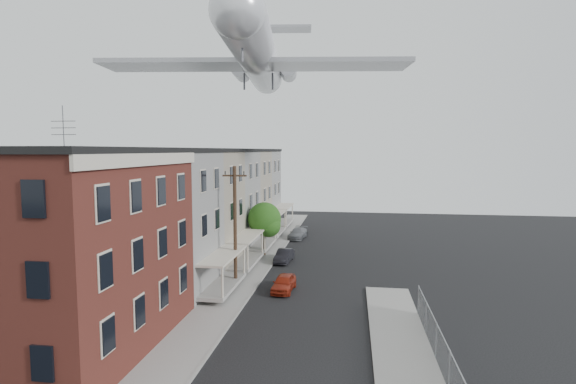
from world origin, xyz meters
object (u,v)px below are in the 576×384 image
Objects in this scene: street_tree at (266,221)px; car_near at (284,283)px; car_mid at (284,256)px; airplane at (258,57)px; car_far at (298,233)px; utility_pole at (235,225)px.

car_near is (3.36, -10.36, -2.85)m from street_tree.
car_mid is 17.52m from airplane.
airplane is at bearing -86.41° from street_tree.
airplane is (-1.83, -2.34, 17.27)m from car_mid.
car_near is 0.99× the size of car_mid.
airplane reaches higher than car_mid.
airplane is (-1.74, -13.33, 17.25)m from car_far.
street_tree is at bearing 141.00° from car_mid.
street_tree is at bearing -95.66° from car_far.
street_tree is at bearing 88.11° from utility_pole.
car_near is at bearing -72.05° from street_tree.
street_tree is at bearing 111.29° from car_near.
utility_pole is 19.48m from car_far.
car_far reaches higher than car_mid.
utility_pole is 2.55× the size of car_mid.
car_near reaches higher than car_mid.
car_far is at bearing 95.22° from car_mid.
street_tree is 9.64m from car_far.
car_near is 18.52m from airplane.
utility_pole is 0.33× the size of airplane.
street_tree reaches higher than car_far.
street_tree is at bearing 93.59° from airplane.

